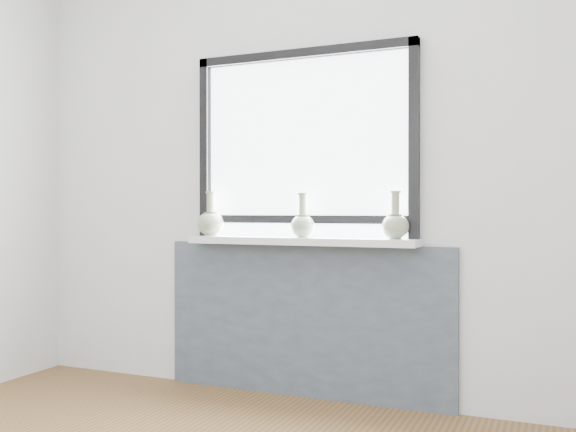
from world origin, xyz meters
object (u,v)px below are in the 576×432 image
at_px(vase_b, 303,223).
at_px(vase_c, 395,224).
at_px(vase_a, 211,222).
at_px(windowsill, 299,241).

distance_m(vase_b, vase_c, 0.52).
bearing_deg(vase_b, vase_a, -178.84).
relative_size(vase_a, vase_b, 1.06).
bearing_deg(vase_a, vase_b, 1.16).
bearing_deg(windowsill, vase_a, -179.47).
relative_size(vase_a, vase_c, 1.04).
distance_m(windowsill, vase_a, 0.57).
height_order(vase_b, vase_c, vase_c).
relative_size(windowsill, vase_a, 5.03).
bearing_deg(vase_c, vase_b, 178.75).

